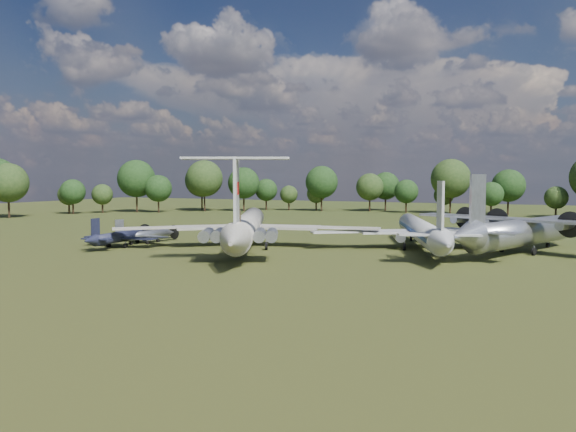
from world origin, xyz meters
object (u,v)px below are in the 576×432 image
at_px(tu104_jet, 421,235).
at_px(small_prop_west, 118,240).
at_px(an12_transport, 521,236).
at_px(person_on_il62, 239,215).
at_px(small_prop_northwest, 144,237).
at_px(il62_airliner, 247,231).

relative_size(tu104_jet, small_prop_west, 2.64).
height_order(an12_transport, small_prop_west, an12_transport).
relative_size(small_prop_west, person_on_il62, 8.78).
distance_m(tu104_jet, small_prop_northwest, 40.86).
height_order(small_prop_west, small_prop_northwest, small_prop_west).
distance_m(small_prop_west, person_on_il62, 23.88).
bearing_deg(small_prop_northwest, an12_transport, 27.03).
bearing_deg(small_prop_northwest, tu104_jet, 28.58).
xyz_separation_m(small_prop_northwest, person_on_il62, (22.34, -10.99, 4.68)).
bearing_deg(tu104_jet, small_prop_northwest, 175.06).
height_order(tu104_jet, an12_transport, an12_transport).
bearing_deg(an12_transport, tu104_jet, -148.54).
bearing_deg(an12_transport, person_on_il62, -119.19).
distance_m(il62_airliner, small_prop_northwest, 17.01).
xyz_separation_m(il62_airliner, an12_transport, (35.49, 10.04, -0.14)).
xyz_separation_m(il62_airliner, person_on_il62, (5.43, -12.24, 3.27)).
xyz_separation_m(small_prop_west, small_prop_northwest, (0.39, 5.23, -0.15)).
distance_m(small_prop_northwest, person_on_il62, 25.33).
bearing_deg(il62_airliner, an12_transport, -8.12).
bearing_deg(tu104_jet, small_prop_west, -178.24).
bearing_deg(small_prop_west, tu104_jet, 15.90).
distance_m(il62_airliner, person_on_il62, 13.78).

